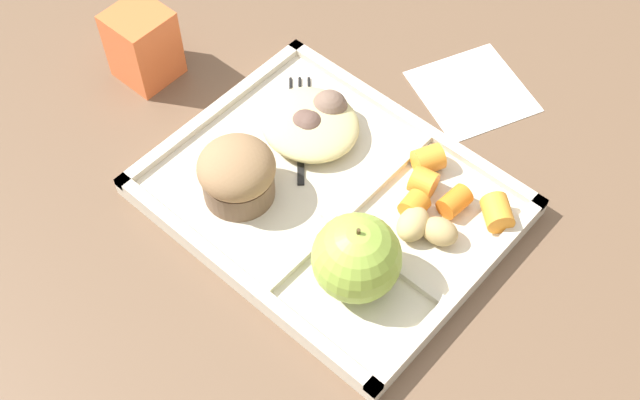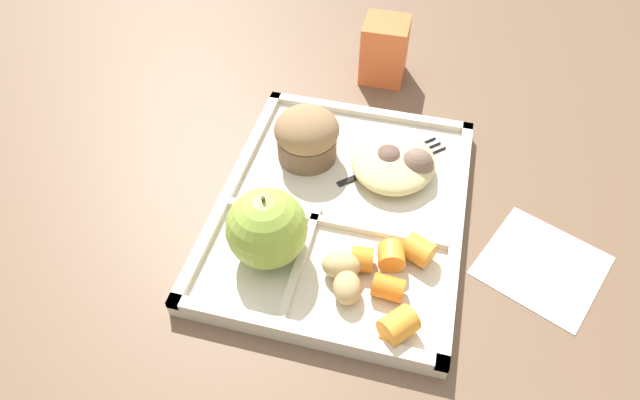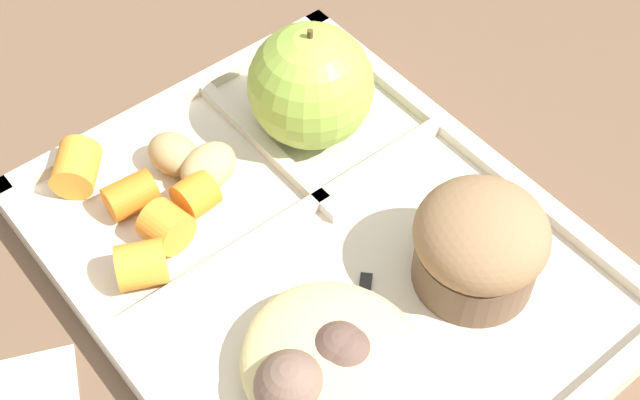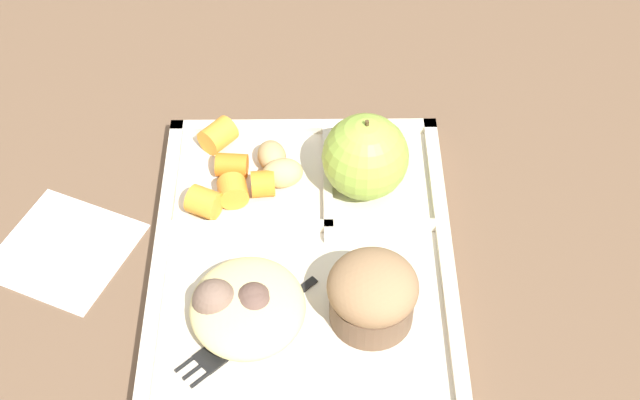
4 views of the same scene
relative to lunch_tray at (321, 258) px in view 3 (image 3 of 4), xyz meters
The scene contains 16 objects.
ground 0.01m from the lunch_tray, ahead, with size 6.00×6.00×0.00m, color brown.
lunch_tray is the anchor object (origin of this frame).
green_apple 0.11m from the lunch_tray, 144.80° to the left, with size 0.08×0.08×0.09m.
bran_muffin 0.10m from the lunch_tray, 40.02° to the left, with size 0.08×0.08×0.06m.
carrot_slice_back 0.16m from the lunch_tray, 148.84° to the right, with size 0.03×0.03×0.03m, color orange.
carrot_slice_large 0.09m from the lunch_tray, 152.99° to the right, with size 0.02×0.02×0.02m, color orange.
carrot_slice_near_corner 0.11m from the lunch_tray, 119.01° to the right, with size 0.03×0.03×0.03m, color orange.
carrot_slice_diagonal 0.12m from the lunch_tray, 145.63° to the right, with size 0.02×0.02×0.03m, color orange.
carrot_slice_small 0.09m from the lunch_tray, 134.46° to the right, with size 0.03×0.03×0.02m, color orange.
potato_chunk_wedge 0.12m from the lunch_tray, 164.60° to the right, with size 0.04×0.03×0.03m, color tan.
potato_chunk_golden 0.09m from the lunch_tray, 167.22° to the right, with size 0.04×0.03×0.03m, color tan.
egg_noodle_pile 0.08m from the lunch_tray, 34.06° to the right, with size 0.11×0.10×0.03m, color #D6C684.
meatball_center 0.08m from the lunch_tray, 34.28° to the right, with size 0.03×0.03×0.03m, color brown.
meatball_side 0.10m from the lunch_tray, 48.36° to the right, with size 0.04×0.04×0.04m, color #755B4C.
meatball_back 0.08m from the lunch_tray, 32.15° to the right, with size 0.03×0.03×0.03m, color brown.
meatball_front 0.08m from the lunch_tray, 30.06° to the right, with size 0.03×0.03×0.03m, color brown.
Camera 3 is at (0.23, -0.19, 0.44)m, focal length 49.37 mm.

